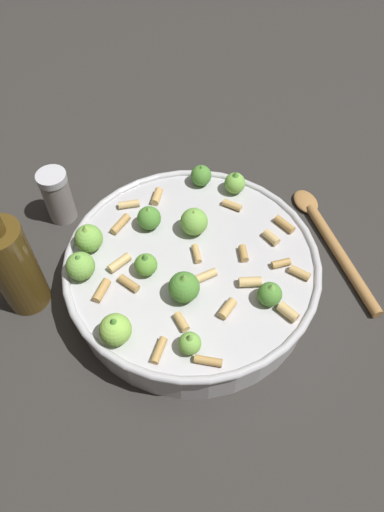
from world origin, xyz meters
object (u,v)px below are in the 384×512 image
Objects in this scene: cooking_pan at (190,270)px; wooden_spoon at (330,239)px; pepper_shaker at (58,196)px; olive_oil_bottle at (12,265)px.

wooden_spoon is (0.12, 0.19, -0.03)m from cooking_pan.
pepper_shaker is at bearing -174.98° from cooking_pan.
cooking_pan is at bearing 43.32° from olive_oil_bottle.
cooking_pan is 1.56× the size of wooden_spoon.
wooden_spoon is (0.28, 0.35, -0.07)m from olive_oil_bottle.
olive_oil_bottle reaches higher than wooden_spoon.
cooking_pan is 0.23m from olive_oil_bottle.
olive_oil_bottle reaches higher than pepper_shaker.
olive_oil_bottle is at bearing -60.33° from pepper_shaker.
pepper_shaker reaches higher than wooden_spoon.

